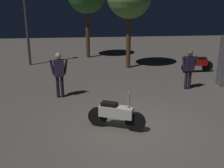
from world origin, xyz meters
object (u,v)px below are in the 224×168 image
person_rider_beside (59,71)px  streetlamp_near (25,8)px  motorcycle_red_parked_left (198,64)px  person_bystander_far (189,66)px  motorcycle_white_foreground (116,114)px

person_rider_beside → streetlamp_near: (-2.05, 5.55, 2.08)m
motorcycle_red_parked_left → person_bystander_far: bearing=56.6°
streetlamp_near → motorcycle_red_parked_left: bearing=-17.0°
motorcycle_red_parked_left → person_bystander_far: (-1.51, -2.51, 0.50)m
person_bystander_far → streetlamp_near: streetlamp_near is taller
person_bystander_far → person_rider_beside: bearing=-92.1°
person_rider_beside → person_bystander_far: size_ratio=1.06×
motorcycle_white_foreground → person_rider_beside: (-1.73, 2.78, 0.57)m
person_rider_beside → person_bystander_far: bearing=93.7°
motorcycle_red_parked_left → person_bystander_far: person_bystander_far is taller
person_bystander_far → streetlamp_near: 9.06m
streetlamp_near → person_rider_beside: bearing=-69.7°
motorcycle_white_foreground → person_rider_beside: 3.32m
motorcycle_white_foreground → streetlamp_near: streetlamp_near is taller
motorcycle_white_foreground → streetlamp_near: bearing=138.8°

